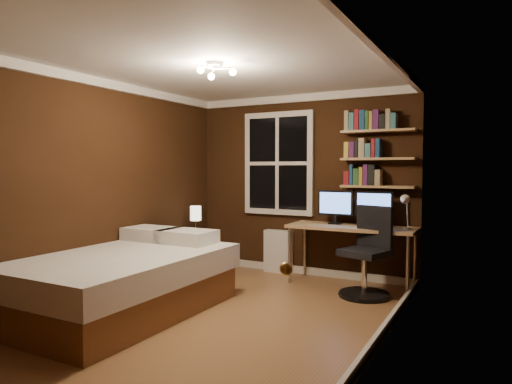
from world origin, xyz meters
The scene contains 24 objects.
floor centered at (0.00, 0.00, 0.00)m, with size 4.20×4.20×0.00m, color brown.
wall_back centered at (0.00, 2.10, 1.25)m, with size 3.20×0.04×2.50m, color black.
wall_left centered at (-1.60, 0.00, 1.25)m, with size 0.04×4.20×2.50m, color black.
wall_right centered at (1.60, 0.00, 1.25)m, with size 0.04×4.20×2.50m, color black.
ceiling centered at (0.00, 0.00, 2.50)m, with size 3.20×4.20×0.02m, color white.
window centered at (-0.35, 2.06, 1.55)m, with size 1.06×0.06×1.46m, color silver.
door centered at (1.59, -1.55, 1.02)m, with size 0.03×0.82×2.05m, color black, non-canonical shape.
door_knob centered at (1.55, -1.85, 1.00)m, with size 0.06×0.06×0.06m, color gold.
ceiling_fixture centered at (0.00, -0.10, 2.40)m, with size 0.44×0.44×0.18m, color beige, non-canonical shape.
bookshelf_lower centered at (1.08, 1.98, 1.25)m, with size 0.92×0.22×0.03m, color #AE8154.
books_row_lower centered at (1.08, 1.98, 1.38)m, with size 0.42×0.16×0.23m, color maroon, non-canonical shape.
bookshelf_middle centered at (1.08, 1.98, 1.60)m, with size 0.92×0.22×0.03m, color #AE8154.
books_row_middle centered at (1.08, 1.98, 1.73)m, with size 0.42×0.16×0.23m, color navy, non-canonical shape.
bookshelf_upper centered at (1.08, 1.98, 1.95)m, with size 0.92×0.22×0.03m, color #AE8154.
books_row_upper centered at (1.08, 1.98, 2.08)m, with size 0.60×0.16×0.23m, color #25582F, non-canonical shape.
bed centered at (-1.00, -0.40, 0.33)m, with size 1.63×2.26×0.77m.
nightstand centered at (-1.27, 1.33, 0.26)m, with size 0.42×0.42×0.52m, color brown.
bedside_lamp centered at (-1.27, 1.33, 0.74)m, with size 0.15×0.15×0.43m, color white, non-canonical shape.
radiator centered at (-0.31, 1.99, 0.30)m, with size 0.40×0.14×0.60m, color beige.
desk centered at (0.81, 1.78, 0.69)m, with size 1.59×0.60×0.76m.
monitor_left centered at (0.57, 1.86, 0.97)m, with size 0.46×0.12×0.44m, color black, non-canonical shape.
monitor_right centered at (1.07, 1.86, 0.97)m, with size 0.46×0.12×0.44m, color black, non-canonical shape.
desk_lamp centered at (1.48, 1.70, 0.98)m, with size 0.14×0.32×0.44m, color silver, non-canonical shape.
office_chair centered at (1.11, 1.38, 0.40)m, with size 0.58×0.58×1.04m.
Camera 1 is at (2.44, -3.83, 1.48)m, focal length 32.00 mm.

